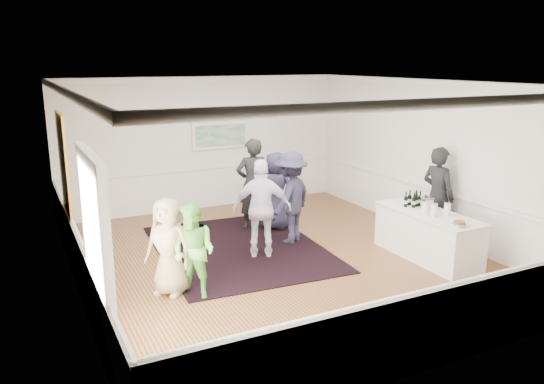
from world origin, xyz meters
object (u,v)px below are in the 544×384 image
guest_green (194,251)px  nut_bowl (459,224)px  guest_dark_b (252,184)px  guest_navy (275,191)px  serving_table (427,235)px  bartender (438,196)px  ice_bucket (427,204)px  guest_lilac (262,209)px  guest_tan (168,246)px  guest_dark_a (291,198)px

guest_green → nut_bowl: bearing=38.3°
guest_dark_b → guest_navy: 0.51m
serving_table → guest_green: (-4.36, 0.32, 0.31)m
bartender → ice_bucket: size_ratio=7.51×
ice_bucket → serving_table: bearing=-118.2°
serving_table → guest_dark_b: 3.78m
serving_table → guest_lilac: (-2.68, 1.43, 0.48)m
nut_bowl → guest_dark_b: bearing=117.2°
guest_tan → ice_bucket: bearing=40.3°
guest_tan → guest_dark_a: guest_dark_a is taller
guest_dark_a → ice_bucket: bearing=105.4°
guest_green → nut_bowl: guest_green is taller
guest_tan → nut_bowl: 4.79m
guest_dark_b → ice_bucket: 3.67m
guest_green → ice_bucket: bearing=51.6°
guest_dark_b → serving_table: bearing=131.1°
guest_dark_a → guest_dark_b: guest_dark_b is taller
bartender → guest_dark_b: (-2.86, 2.51, 0.01)m
guest_tan → guest_lilac: size_ratio=0.84×
nut_bowl → guest_tan: bearing=162.3°
guest_dark_b → guest_navy: guest_dark_b is taller
nut_bowl → guest_navy: bearing=113.4°
bartender → guest_lilac: size_ratio=1.06×
bartender → guest_lilac: (-3.41, 0.86, -0.05)m
guest_green → guest_dark_a: bearing=85.8°
guest_tan → guest_dark_b: guest_dark_b is taller
guest_tan → guest_navy: guest_navy is taller
guest_navy → ice_bucket: bearing=169.1°
guest_dark_a → guest_navy: (0.12, 0.92, -0.08)m
guest_navy → guest_green: bearing=88.7°
serving_table → guest_tan: guest_tan is taller
bartender → guest_dark_a: 2.89m
serving_table → guest_dark_a: guest_dark_a is taller
serving_table → ice_bucket: (0.09, 0.16, 0.55)m
guest_navy → ice_bucket: guest_navy is taller
guest_dark_b → guest_dark_a: bearing=111.1°
bartender → serving_table: bearing=118.6°
bartender → guest_tan: (-5.41, 0.04, -0.20)m
guest_dark_b → guest_navy: size_ratio=1.17×
guest_dark_a → nut_bowl: size_ratio=7.43×
guest_dark_a → nut_bowl: guest_dark_a is taller
serving_table → bartender: (0.73, 0.57, 0.53)m
guest_lilac → guest_dark_a: (0.85, 0.48, -0.00)m
serving_table → guest_green: size_ratio=1.45×
guest_green → guest_navy: size_ratio=0.89×
guest_lilac → guest_navy: (0.98, 1.40, -0.08)m
guest_tan → guest_green: size_ratio=1.04×
guest_tan → guest_green: 0.43m
guest_dark_a → guest_dark_b: bearing=-107.4°
ice_bucket → guest_lilac: bearing=155.3°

